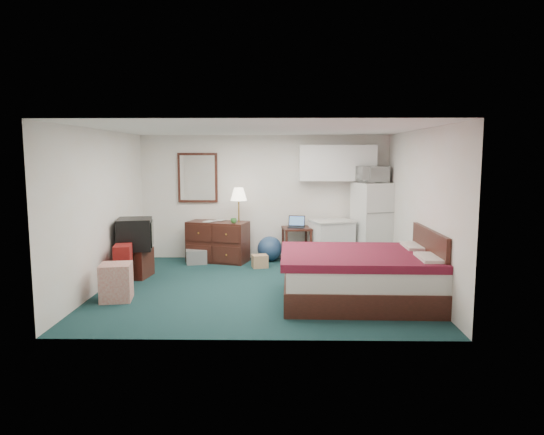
{
  "coord_description": "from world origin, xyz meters",
  "views": [
    {
      "loc": [
        0.31,
        -7.57,
        2.1
      ],
      "look_at": [
        0.18,
        0.37,
        1.08
      ],
      "focal_mm": 32.0,
      "sensor_mm": 36.0,
      "label": 1
    }
  ],
  "objects_px": {
    "floor_lamp": "(239,225)",
    "bed": "(360,277)",
    "desk": "(296,244)",
    "kitchen_counter": "(332,242)",
    "tv_stand": "(135,263)",
    "fridge": "(372,223)",
    "dresser": "(218,242)",
    "suitcase": "(123,266)"
  },
  "relations": [
    {
      "from": "floor_lamp",
      "to": "bed",
      "type": "xyz_separation_m",
      "value": [
        1.97,
        -2.53,
        -0.39
      ]
    },
    {
      "from": "dresser",
      "to": "tv_stand",
      "type": "relative_size",
      "value": 2.18
    },
    {
      "from": "fridge",
      "to": "suitcase",
      "type": "distance_m",
      "value": 4.74
    },
    {
      "from": "kitchen_counter",
      "to": "tv_stand",
      "type": "distance_m",
      "value": 3.74
    },
    {
      "from": "fridge",
      "to": "tv_stand",
      "type": "bearing_deg",
      "value": 176.54
    },
    {
      "from": "dresser",
      "to": "floor_lamp",
      "type": "relative_size",
      "value": 0.8
    },
    {
      "from": "fridge",
      "to": "floor_lamp",
      "type": "bearing_deg",
      "value": 161.72
    },
    {
      "from": "desk",
      "to": "kitchen_counter",
      "type": "distance_m",
      "value": 0.7
    },
    {
      "from": "dresser",
      "to": "tv_stand",
      "type": "xyz_separation_m",
      "value": [
        -1.29,
        -1.26,
        -0.15
      ]
    },
    {
      "from": "tv_stand",
      "to": "dresser",
      "type": "bearing_deg",
      "value": 51.98
    },
    {
      "from": "floor_lamp",
      "to": "tv_stand",
      "type": "xyz_separation_m",
      "value": [
        -1.72,
        -1.19,
        -0.49
      ]
    },
    {
      "from": "dresser",
      "to": "floor_lamp",
      "type": "xyz_separation_m",
      "value": [
        0.43,
        -0.07,
        0.34
      ]
    },
    {
      "from": "dresser",
      "to": "bed",
      "type": "xyz_separation_m",
      "value": [
        2.4,
        -2.6,
        -0.05
      ]
    },
    {
      "from": "fridge",
      "to": "tv_stand",
      "type": "relative_size",
      "value": 2.92
    },
    {
      "from": "bed",
      "to": "tv_stand",
      "type": "relative_size",
      "value": 4.07
    },
    {
      "from": "floor_lamp",
      "to": "desk",
      "type": "distance_m",
      "value": 1.21
    },
    {
      "from": "tv_stand",
      "to": "kitchen_counter",
      "type": "bearing_deg",
      "value": 26.14
    },
    {
      "from": "kitchen_counter",
      "to": "tv_stand",
      "type": "height_order",
      "value": "kitchen_counter"
    },
    {
      "from": "tv_stand",
      "to": "floor_lamp",
      "type": "bearing_deg",
      "value": 42.46
    },
    {
      "from": "suitcase",
      "to": "tv_stand",
      "type": "bearing_deg",
      "value": 78.22
    },
    {
      "from": "floor_lamp",
      "to": "bed",
      "type": "height_order",
      "value": "floor_lamp"
    },
    {
      "from": "desk",
      "to": "fridge",
      "type": "xyz_separation_m",
      "value": [
        1.48,
        -0.05,
        0.45
      ]
    },
    {
      "from": "bed",
      "to": "suitcase",
      "type": "bearing_deg",
      "value": 169.79
    },
    {
      "from": "floor_lamp",
      "to": "kitchen_counter",
      "type": "height_order",
      "value": "floor_lamp"
    },
    {
      "from": "dresser",
      "to": "kitchen_counter",
      "type": "xyz_separation_m",
      "value": [
        2.25,
        -0.08,
        0.01
      ]
    },
    {
      "from": "tv_stand",
      "to": "suitcase",
      "type": "bearing_deg",
      "value": -83.11
    },
    {
      "from": "kitchen_counter",
      "to": "dresser",
      "type": "bearing_deg",
      "value": 158.19
    },
    {
      "from": "dresser",
      "to": "desk",
      "type": "bearing_deg",
      "value": 17.41
    },
    {
      "from": "dresser",
      "to": "kitchen_counter",
      "type": "relative_size",
      "value": 1.45
    },
    {
      "from": "desk",
      "to": "kitchen_counter",
      "type": "bearing_deg",
      "value": -18.05
    },
    {
      "from": "fridge",
      "to": "suitcase",
      "type": "height_order",
      "value": "fridge"
    },
    {
      "from": "dresser",
      "to": "kitchen_counter",
      "type": "bearing_deg",
      "value": 13.94
    },
    {
      "from": "fridge",
      "to": "kitchen_counter",
      "type": "bearing_deg",
      "value": 165.31
    },
    {
      "from": "fridge",
      "to": "tv_stand",
      "type": "height_order",
      "value": "fridge"
    },
    {
      "from": "dresser",
      "to": "suitcase",
      "type": "bearing_deg",
      "value": -109.14
    },
    {
      "from": "dresser",
      "to": "desk",
      "type": "xyz_separation_m",
      "value": [
        1.56,
        0.04,
        -0.06
      ]
    },
    {
      "from": "bed",
      "to": "desk",
      "type": "bearing_deg",
      "value": 108.76
    },
    {
      "from": "dresser",
      "to": "desk",
      "type": "relative_size",
      "value": 1.72
    },
    {
      "from": "floor_lamp",
      "to": "kitchen_counter",
      "type": "xyz_separation_m",
      "value": [
        1.82,
        -0.01,
        -0.33
      ]
    },
    {
      "from": "kitchen_counter",
      "to": "suitcase",
      "type": "xyz_separation_m",
      "value": [
        -3.55,
        -1.78,
        -0.07
      ]
    },
    {
      "from": "bed",
      "to": "tv_stand",
      "type": "height_order",
      "value": "bed"
    },
    {
      "from": "floor_lamp",
      "to": "bed",
      "type": "distance_m",
      "value": 3.23
    }
  ]
}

